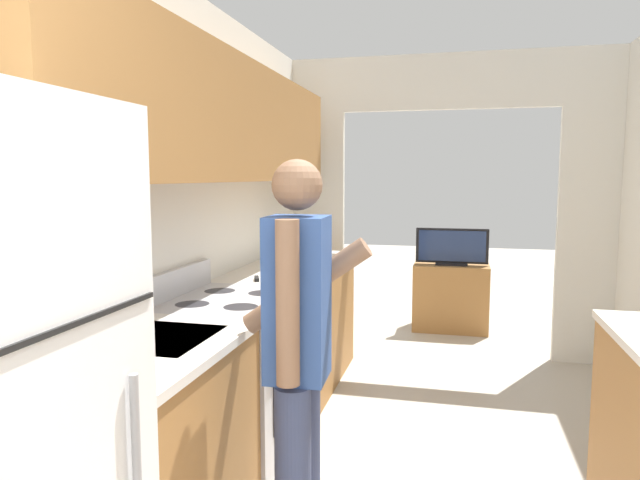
% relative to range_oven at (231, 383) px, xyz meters
% --- Properties ---
extents(wall_left, '(0.38, 6.80, 2.50)m').
position_rel_range_oven_xyz_m(wall_left, '(-0.26, -0.23, 1.02)').
color(wall_left, silver).
rests_on(wall_left, ground_plane).
extents(wall_far_with_doorway, '(3.04, 0.06, 2.50)m').
position_rel_range_oven_xyz_m(wall_far_with_doorway, '(1.01, 2.24, 1.00)').
color(wall_far_with_doorway, silver).
rests_on(wall_far_with_doorway, ground_plane).
extents(counter_left, '(0.62, 3.26, 0.90)m').
position_rel_range_oven_xyz_m(counter_left, '(-0.01, 0.39, -0.00)').
color(counter_left, '#9E6B38').
rests_on(counter_left, ground_plane).
extents(range_oven, '(0.66, 0.74, 1.04)m').
position_rel_range_oven_xyz_m(range_oven, '(0.00, 0.00, 0.00)').
color(range_oven, '#B7B7BC').
rests_on(range_oven, ground_plane).
extents(person, '(0.50, 0.38, 1.57)m').
position_rel_range_oven_xyz_m(person, '(0.56, -0.71, 0.38)').
color(person, '#384266').
rests_on(person, ground_plane).
extents(tv_cabinet, '(0.72, 0.42, 0.65)m').
position_rel_range_oven_xyz_m(tv_cabinet, '(1.06, 3.02, -0.13)').
color(tv_cabinet, '#9E6B38').
rests_on(tv_cabinet, ground_plane).
extents(television, '(0.69, 0.16, 0.36)m').
position_rel_range_oven_xyz_m(television, '(1.06, 2.98, 0.37)').
color(television, black).
rests_on(television, tv_cabinet).
extents(knife, '(0.11, 0.31, 0.02)m').
position_rel_range_oven_xyz_m(knife, '(-0.04, 0.56, 0.45)').
color(knife, '#B7B7BC').
rests_on(knife, counter_left).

